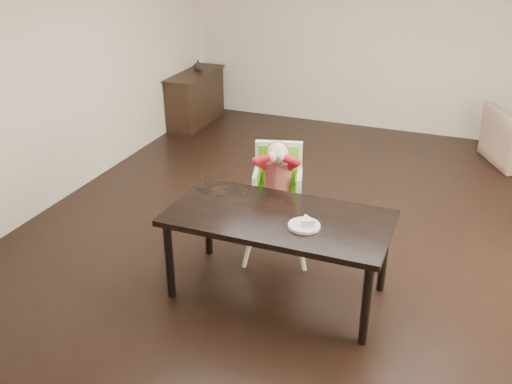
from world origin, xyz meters
The scene contains 7 objects.
ground centered at (0.00, 0.00, 0.00)m, with size 7.00×7.00×0.00m, color black.
room_walls centered at (0.00, 0.00, 1.86)m, with size 6.02×7.02×2.71m.
dining_table centered at (-0.10, -1.08, 0.67)m, with size 1.80×0.90×0.75m.
high_chair centered at (-0.33, -0.45, 0.80)m, with size 0.58×0.58×1.14m.
plate centered at (0.15, -1.18, 0.78)m, with size 0.26×0.26×0.07m.
sideboard centered at (-2.78, 2.70, 0.40)m, with size 0.44×1.26×0.79m.
vase centered at (-2.78, 2.83, 0.87)m, with size 0.16×0.17×0.16m, color #99999E.
Camera 1 is at (1.21, -4.90, 2.92)m, focal length 40.00 mm.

